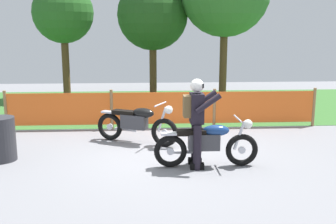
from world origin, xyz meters
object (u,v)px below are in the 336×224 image
rider_lead (196,118)px  motorcycle_trailing (137,123)px  oil_drum (1,139)px  motorcycle_lead (207,143)px

rider_lead → motorcycle_trailing: bearing=123.9°
rider_lead → oil_drum: 3.91m
motorcycle_lead → oil_drum: motorcycle_lead is taller
rider_lead → oil_drum: size_ratio=1.92×
rider_lead → motorcycle_lead: bearing=0.5°
motorcycle_lead → rider_lead: size_ratio=1.18×
motorcycle_lead → oil_drum: (-4.05, 0.61, -0.02)m
motorcycle_trailing → oil_drum: motorcycle_trailing is taller
motorcycle_trailing → rider_lead: bearing=-29.6°
motorcycle_trailing → rider_lead: (1.14, -1.69, 0.48)m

